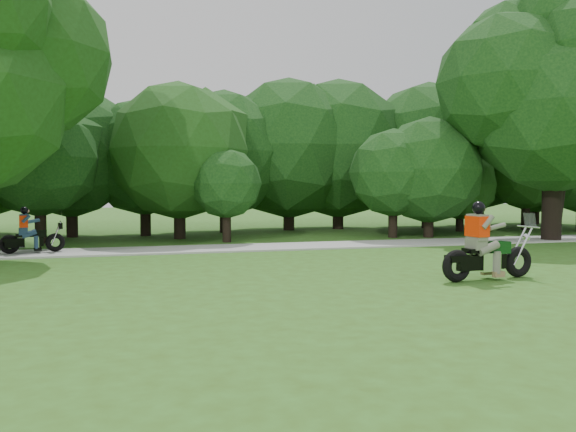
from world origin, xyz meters
name	(u,v)px	position (x,y,z in m)	size (l,w,h in m)	color
ground	(396,284)	(0.00, 0.00, 0.00)	(100.00, 100.00, 0.00)	#375A19
walkway	(297,246)	(0.00, 8.00, 0.03)	(60.00, 2.20, 0.06)	#A9A9A3
tree_line	(290,155)	(1.56, 14.59, 3.69)	(38.96, 11.78, 7.70)	black
big_tree_east	(547,91)	(10.46, 7.87, 6.03)	(9.07, 6.89, 10.46)	black
chopper_motorcycle	(484,251)	(2.20, -0.06, 0.68)	(2.58, 0.80, 1.85)	black
touring_motorcycle	(28,236)	(-8.95, 8.03, 0.60)	(1.94, 0.84, 1.49)	black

